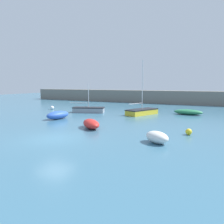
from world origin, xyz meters
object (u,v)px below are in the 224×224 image
rowboat_blue_near (58,115)px  rowboat_white_midwater (188,112)px  open_tender_yellow (91,124)px  sailboat_short_mast (89,110)px  mooring_buoy_white (52,108)px  mooring_buoy_yellow (189,132)px  dinghy_near_pier (157,137)px  sailboat_tall_mast (142,112)px

rowboat_blue_near → rowboat_white_midwater: bearing=137.7°
rowboat_white_midwater → rowboat_blue_near: bearing=40.5°
open_tender_yellow → rowboat_white_midwater: size_ratio=0.80×
sailboat_short_mast → rowboat_blue_near: size_ratio=1.52×
sailboat_short_mast → mooring_buoy_white: 6.91m
open_tender_yellow → mooring_buoy_white: (-12.81, 9.49, -0.13)m
rowboat_white_midwater → mooring_buoy_yellow: 11.66m
dinghy_near_pier → rowboat_blue_near: bearing=11.9°
dinghy_near_pier → sailboat_tall_mast: sailboat_tall_mast is taller
rowboat_white_midwater → dinghy_near_pier: 14.92m
dinghy_near_pier → mooring_buoy_white: size_ratio=3.86×
mooring_buoy_white → mooring_buoy_yellow: size_ratio=1.13×
sailboat_short_mast → rowboat_blue_near: 6.20m
rowboat_blue_near → rowboat_white_midwater: size_ratio=0.87×
rowboat_blue_near → open_tender_yellow: bearing=74.7°
sailboat_tall_mast → mooring_buoy_yellow: sailboat_tall_mast is taller
sailboat_short_mast → dinghy_near_pier: (12.36, -11.14, 0.01)m
open_tender_yellow → rowboat_white_midwater: (6.54, 12.75, -0.07)m
mooring_buoy_white → mooring_buoy_yellow: bearing=-21.7°
mooring_buoy_white → mooring_buoy_yellow: (20.83, -8.31, -0.03)m
sailboat_short_mast → rowboat_blue_near: sailboat_short_mast is taller
sailboat_tall_mast → rowboat_blue_near: bearing=158.3°
rowboat_blue_near → mooring_buoy_yellow: bearing=92.9°
sailboat_tall_mast → open_tender_yellow: bearing=-164.4°
open_tender_yellow → sailboat_tall_mast: 10.29m
sailboat_short_mast → open_tender_yellow: bearing=-76.4°
sailboat_short_mast → rowboat_white_midwater: 13.02m
mooring_buoy_white → mooring_buoy_yellow: mooring_buoy_white is taller
dinghy_near_pier → mooring_buoy_yellow: 3.72m
open_tender_yellow → mooring_buoy_yellow: 8.11m
sailboat_short_mast → mooring_buoy_yellow: bearing=-49.0°
rowboat_blue_near → dinghy_near_pier: 13.41m
rowboat_white_midwater → sailboat_tall_mast: 5.85m
sailboat_tall_mast → mooring_buoy_yellow: 11.28m
open_tender_yellow → rowboat_white_midwater: bearing=104.4°
dinghy_near_pier → mooring_buoy_yellow: (1.59, 3.36, -0.15)m
mooring_buoy_white → mooring_buoy_yellow: 22.43m
sailboat_tall_mast → mooring_buoy_white: bearing=115.6°
sailboat_tall_mast → rowboat_white_midwater: bearing=-41.6°
rowboat_blue_near → sailboat_tall_mast: size_ratio=0.46×
open_tender_yellow → dinghy_near_pier: (6.44, -2.17, -0.01)m
dinghy_near_pier → sailboat_tall_mast: bearing=-33.8°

